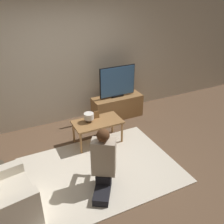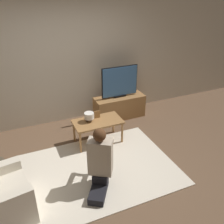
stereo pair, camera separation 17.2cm
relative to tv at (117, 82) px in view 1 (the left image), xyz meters
The scene contains 9 objects.
ground_plane 2.04m from the tv, 125.35° to the right, with size 10.00×10.00×0.00m, color brown.
wall_back 1.24m from the tv, 158.81° to the left, with size 10.00×0.06×2.60m.
rug 2.04m from the tv, 125.35° to the right, with size 2.46×1.82×0.02m.
tv_stand 0.60m from the tv, 90.00° to the right, with size 1.12×0.40×0.50m.
tv is the anchor object (origin of this frame).
coffee_table 1.18m from the tv, 136.79° to the right, with size 0.90×0.49×0.46m.
person_kneeling 2.25m from the tv, 122.20° to the right, with size 0.65×0.83×1.00m.
picture_frame 1.04m from the tv, 140.33° to the right, with size 0.11×0.01×0.15m.
table_lamp 1.20m from the tv, 143.69° to the right, with size 0.18×0.18×0.17m.
Camera 1 is at (-1.24, -2.94, 2.75)m, focal length 40.00 mm.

